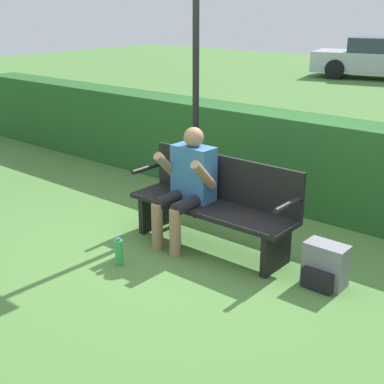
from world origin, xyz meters
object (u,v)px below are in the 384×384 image
person_seated (187,181)px  backpack (325,266)px  signpost (195,79)px  water_bottle (119,252)px  park_bench (215,203)px  parked_car (383,59)px

person_seated → backpack: person_seated is taller
backpack → signpost: size_ratio=0.14×
person_seated → water_bottle: person_seated is taller
person_seated → backpack: bearing=2.7°
park_bench → parked_car: 13.81m
backpack → parked_car: parked_car is taller
backpack → signpost: (-1.82, 0.49, 1.36)m
backpack → water_bottle: 1.83m
person_seated → park_bench: bearing=24.7°
signpost → person_seated: bearing=-57.2°
person_seated → water_bottle: size_ratio=4.39×
park_bench → water_bottle: (-0.41, -0.90, -0.32)m
backpack → parked_car: size_ratio=0.08×
water_bottle → parked_car: 14.60m
person_seated → signpost: (-0.36, 0.56, 0.90)m
parked_car → park_bench: bearing=-88.5°
water_bottle → signpost: 1.96m
backpack → signpost: bearing=165.0°
parked_car → water_bottle: bearing=-90.9°
signpost → park_bench: bearing=-35.8°
park_bench → person_seated: person_seated is taller
park_bench → water_bottle: bearing=-114.3°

